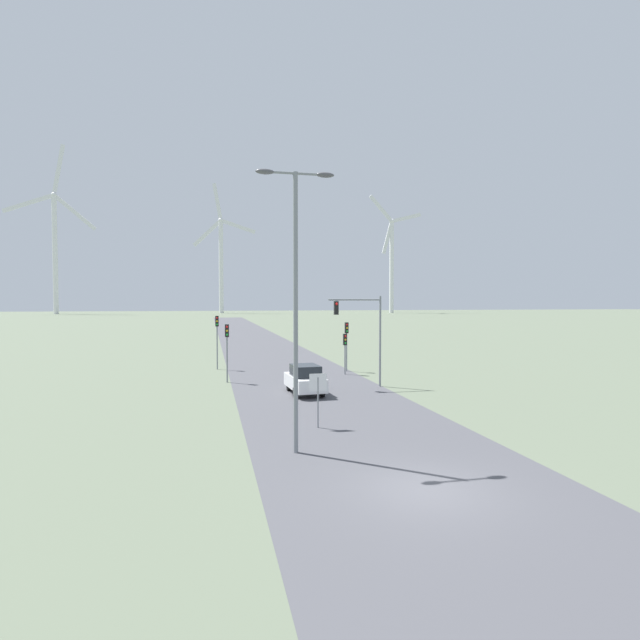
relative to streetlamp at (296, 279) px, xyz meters
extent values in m
plane|color=#5B6651|center=(3.25, -4.54, -6.61)|extent=(600.00, 600.00, 0.00)
cube|color=#47474C|center=(3.25, 43.46, -6.60)|extent=(10.00, 240.00, 0.01)
cylinder|color=gray|center=(0.00, 0.00, -1.30)|extent=(0.18, 0.18, 10.62)
cylinder|color=gray|center=(0.00, 0.00, 3.96)|extent=(2.29, 0.10, 0.10)
ellipsoid|color=#4C4C51|center=(-1.15, 0.00, 3.96)|extent=(0.70, 0.32, 0.20)
ellipsoid|color=#4C4C51|center=(1.15, 0.00, 3.96)|extent=(0.70, 0.32, 0.20)
cylinder|color=gray|center=(1.62, 3.48, -5.45)|extent=(0.07, 0.07, 2.32)
cube|color=white|center=(1.62, 3.47, -4.52)|extent=(0.81, 0.01, 0.81)
cube|color=red|center=(1.62, 3.48, -4.52)|extent=(0.76, 0.02, 0.76)
cylinder|color=gray|center=(-1.98, 17.33, -4.53)|extent=(0.11, 0.11, 4.15)
cube|color=black|center=(-1.98, 17.33, -2.91)|extent=(0.28, 0.24, 0.90)
sphere|color=red|center=(-1.98, 17.19, -2.64)|extent=(0.16, 0.16, 0.16)
sphere|color=gold|center=(-1.98, 17.19, -2.91)|extent=(0.16, 0.16, 0.16)
sphere|color=green|center=(-1.98, 17.19, -3.18)|extent=(0.16, 0.16, 0.16)
cylinder|color=gray|center=(7.85, 20.98, -4.58)|extent=(0.11, 0.11, 4.05)
cube|color=black|center=(7.85, 20.98, -3.01)|extent=(0.28, 0.24, 0.90)
sphere|color=red|center=(7.85, 20.84, -2.74)|extent=(0.16, 0.16, 0.16)
sphere|color=gold|center=(7.85, 20.84, -3.01)|extent=(0.16, 0.16, 0.16)
sphere|color=green|center=(7.85, 20.84, -3.28)|extent=(0.16, 0.16, 0.16)
cylinder|color=gray|center=(-2.57, 24.50, -4.33)|extent=(0.11, 0.11, 4.56)
cube|color=black|center=(-2.57, 24.50, -2.50)|extent=(0.28, 0.24, 0.90)
sphere|color=red|center=(-2.57, 24.36, -2.23)|extent=(0.16, 0.16, 0.16)
sphere|color=gold|center=(-2.57, 24.36, -2.50)|extent=(0.16, 0.16, 0.16)
sphere|color=green|center=(-2.57, 24.36, -2.77)|extent=(0.16, 0.16, 0.16)
cylinder|color=gray|center=(7.27, 19.34, -5.00)|extent=(0.11, 0.11, 3.22)
cube|color=black|center=(7.27, 19.34, -3.84)|extent=(0.28, 0.24, 0.90)
sphere|color=red|center=(7.27, 19.20, -3.57)|extent=(0.16, 0.16, 0.16)
sphere|color=gold|center=(7.27, 19.20, -3.84)|extent=(0.16, 0.16, 0.16)
sphere|color=green|center=(7.27, 19.20, -4.11)|extent=(0.16, 0.16, 0.16)
cylinder|color=gray|center=(8.10, 13.40, -3.53)|extent=(0.14, 0.14, 6.15)
cylinder|color=gray|center=(6.29, 13.40, -0.71)|extent=(3.62, 0.12, 0.12)
cube|color=black|center=(5.02, 13.40, -1.26)|extent=(0.28, 0.24, 0.90)
sphere|color=red|center=(5.02, 13.27, -0.99)|extent=(0.18, 0.18, 0.18)
cube|color=white|center=(2.61, 11.84, -5.88)|extent=(2.08, 4.22, 0.80)
cube|color=#1E2328|center=(2.61, 11.69, -5.13)|extent=(1.70, 2.20, 0.70)
cylinder|color=black|center=(1.78, 13.11, -6.28)|extent=(0.22, 0.66, 0.66)
cylinder|color=black|center=(3.44, 13.11, -6.28)|extent=(0.22, 0.66, 0.66)
cylinder|color=black|center=(1.78, 10.57, -6.28)|extent=(0.22, 0.66, 0.66)
cylinder|color=black|center=(3.44, 10.57, -6.28)|extent=(0.22, 0.66, 0.66)
cylinder|color=white|center=(-72.34, 232.48, 20.66)|extent=(2.20, 2.20, 54.53)
sphere|color=white|center=(-72.34, 232.48, 47.93)|extent=(2.60, 2.60, 2.60)
cube|color=white|center=(-70.12, 232.29, 59.76)|extent=(6.00, 1.02, 22.71)
cube|color=white|center=(-83.65, 233.48, 43.94)|extent=(22.04, 2.43, 9.25)
cube|color=white|center=(-63.24, 231.68, 40.09)|extent=(18.43, 2.12, 16.20)
cylinder|color=white|center=(2.64, 233.27, 16.26)|extent=(2.20, 2.20, 45.74)
sphere|color=white|center=(2.64, 233.27, 39.13)|extent=(2.60, 2.60, 2.60)
cube|color=white|center=(10.99, 229.88, 35.93)|extent=(16.31, 7.02, 7.66)
cube|color=white|center=(1.04, 233.92, 48.53)|extent=(4.82, 2.35, 17.86)
cube|color=white|center=(-4.10, 236.01, 32.93)|extent=(13.84, 6.01, 12.93)
cylinder|color=white|center=(86.65, 219.42, 16.41)|extent=(2.20, 2.20, 46.04)
sphere|color=white|center=(86.65, 219.42, 39.43)|extent=(2.60, 2.60, 2.60)
cube|color=white|center=(95.05, 220.25, 41.64)|extent=(16.05, 2.08, 5.82)
cube|color=white|center=(80.55, 218.82, 45.64)|extent=(12.62, 1.74, 12.76)
cube|color=white|center=(84.35, 219.19, 31.02)|extent=(6.04, 1.09, 16.05)
camera|label=1|loc=(-3.18, -18.59, -0.83)|focal=28.00mm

